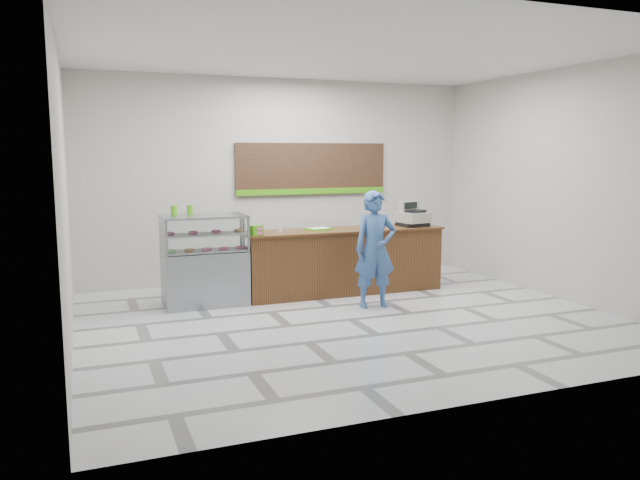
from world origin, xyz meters
name	(u,v)px	position (x,y,z in m)	size (l,w,h in m)	color
floor	(351,319)	(0.00, 0.00, 0.00)	(7.00, 7.00, 0.00)	silver
back_wall	(282,180)	(0.00, 3.00, 1.75)	(7.00, 7.00, 0.00)	#B9B4AA
ceiling	(353,52)	(0.00, 0.00, 3.50)	(7.00, 7.00, 0.00)	silver
sales_counter	(343,261)	(0.55, 1.55, 0.52)	(3.26, 0.76, 1.03)	brown
display_case	(205,260)	(-1.67, 1.55, 0.68)	(1.22, 0.72, 1.33)	gray
menu_board	(312,170)	(0.55, 2.96, 1.93)	(2.80, 0.06, 0.90)	black
cash_register	(412,217)	(1.77, 1.52, 1.18)	(0.52, 0.53, 0.40)	black
card_terminal	(370,228)	(0.95, 1.43, 1.05)	(0.07, 0.15, 0.04)	black
serving_tray	(318,229)	(0.16, 1.65, 1.04)	(0.42, 0.34, 0.02)	#3BBE0F
napkin_box	(252,230)	(-0.95, 1.53, 1.09)	(0.13, 0.13, 0.11)	white
straw_cup	(280,228)	(-0.50, 1.56, 1.09)	(0.07, 0.07, 0.11)	silver
promo_box	(257,230)	(-0.95, 1.28, 1.11)	(0.17, 0.11, 0.15)	#449F0F
donut_decal	(380,229)	(1.10, 1.36, 1.03)	(0.17, 0.17, 0.00)	#E9529A
green_cup_left	(174,210)	(-2.06, 1.74, 1.40)	(0.09, 0.09, 0.14)	#449F0F
green_cup_right	(190,210)	(-1.82, 1.79, 1.40)	(0.09, 0.09, 0.13)	#449F0F
customer	(375,249)	(0.61, 0.53, 0.85)	(0.62, 0.40, 1.69)	#355A95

